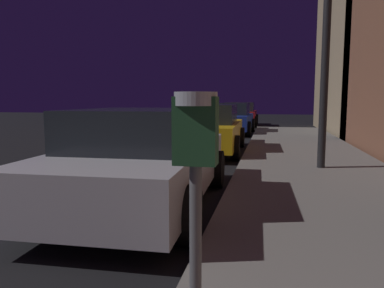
% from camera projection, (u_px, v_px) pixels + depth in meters
% --- Properties ---
extents(parking_meter, '(0.19, 0.19, 1.44)m').
position_uv_depth(parking_meter, '(196.00, 172.00, 1.63)').
color(parking_meter, '#59595B').
rests_on(parking_meter, sidewalk).
extents(car_silver, '(2.20, 4.38, 1.43)m').
position_uv_depth(car_silver, '(142.00, 159.00, 5.33)').
color(car_silver, '#B7B7BF').
rests_on(car_silver, ground).
extents(car_yellow_cab, '(2.13, 4.52, 1.43)m').
position_uv_depth(car_yellow_cab, '(208.00, 129.00, 10.92)').
color(car_yellow_cab, gold).
rests_on(car_yellow_cab, ground).
extents(car_blue, '(2.16, 4.11, 1.43)m').
position_uv_depth(car_blue, '(230.00, 119.00, 17.09)').
color(car_blue, navy).
rests_on(car_blue, ground).
extents(car_red, '(2.18, 4.60, 1.43)m').
position_uv_depth(car_red, '(240.00, 114.00, 22.55)').
color(car_red, maroon).
rests_on(car_red, ground).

